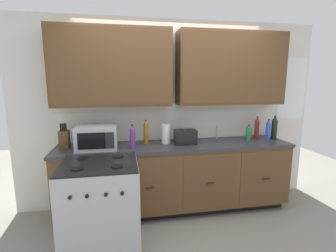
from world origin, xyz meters
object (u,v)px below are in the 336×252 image
Objects in this scene: knife_block at (64,139)px; bottle_dark at (274,128)px; microwave at (97,137)px; paper_towel_roll at (166,134)px; toaster at (185,137)px; stove_range at (101,206)px; bottle_green at (249,133)px; bottle_amber at (146,132)px; bottle_blue at (268,130)px; bottle_red at (257,128)px; bottle_violet at (132,137)px.

bottle_dark is (2.81, -0.02, 0.05)m from knife_block.
microwave reaches higher than paper_towel_roll.
stove_range is at bearing -149.40° from toaster.
microwave reaches higher than stove_range.
bottle_green is 0.70× the size of bottle_amber.
knife_block is 2.69m from bottle_blue.
microwave reaches higher than toaster.
paper_towel_roll is 1.55m from bottle_dark.
knife_block is at bearing 178.57° from bottle_blue.
bottle_dark reaches higher than bottle_red.
bottle_dark reaches higher than stove_range.
microwave is 2.03m from bottle_green.
knife_block reaches higher than microwave.
bottle_blue reaches higher than bottle_green.
microwave is at bearing -178.30° from bottle_dark.
bottle_dark is at bearing -1.41° from paper_towel_roll.
bottle_dark is (2.35, 0.66, 0.62)m from stove_range.
bottle_amber reaches higher than stove_range.
bottle_green is at bearing 171.99° from bottle_blue.
bottle_green is (2.42, -0.03, -0.01)m from knife_block.
bottle_green is 1.42m from bottle_amber.
toaster is 0.87× the size of bottle_red.
bottle_violet is 1.34× the size of bottle_green.
bottle_violet is (0.43, -0.07, 0.00)m from microwave.
paper_towel_roll is 0.48m from bottle_violet.
knife_block is 1.19× the size of paper_towel_roll.
bottle_dark reaches higher than microwave.
bottle_violet is 0.89× the size of bottle_dark.
bottle_dark is at bearing 2.05° from toaster.
microwave is 1.11m from toaster.
paper_towel_roll is (-0.24, 0.09, 0.03)m from toaster.
bottle_amber is at bearing 48.01° from bottle_violet.
bottle_red is at bearing 19.01° from stove_range.
bottle_red is (1.08, 0.11, 0.06)m from toaster.
bottle_green is 0.19m from bottle_red.
bottle_amber reaches higher than bottle_green.
bottle_dark is 1.11× the size of bottle_blue.
microwave is at bearing -179.38° from bottle_blue.
paper_towel_roll is 0.26m from bottle_amber.
stove_range is 3.39× the size of toaster.
bottle_blue is at bearing -1.43° from knife_block.
toaster is at bearing -177.95° from bottle_dark.
stove_range is 2.94× the size of bottle_red.
bottle_dark is 0.24m from bottle_red.
paper_towel_roll is at bearing 177.67° from bottle_green.
bottle_red reaches higher than knife_block.
bottle_red is at bearing 0.11° from bottle_amber.
microwave is at bearing -176.35° from bottle_red.
stove_range is at bearing -83.09° from microwave.
bottle_green is at bearing 2.39° from toaster.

